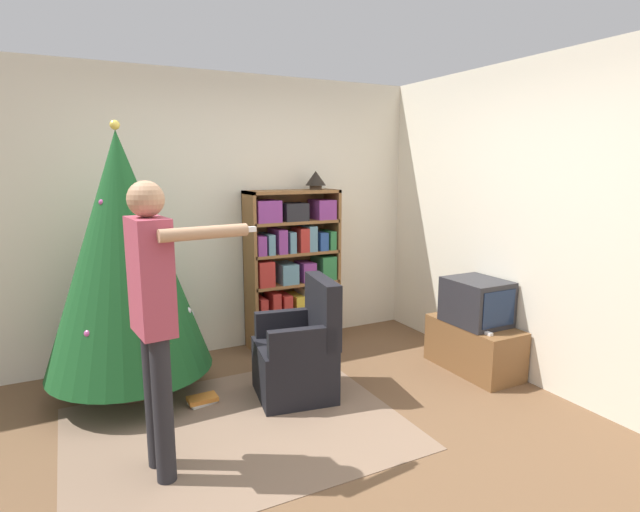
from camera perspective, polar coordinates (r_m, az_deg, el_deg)
ground_plane at (r=3.44m, az=-0.10°, el=-20.54°), size 14.00×14.00×0.00m
wall_back at (r=4.83m, az=-10.87°, el=4.59°), size 8.00×0.10×2.60m
wall_right at (r=4.29m, az=24.60°, el=3.14°), size 0.10×8.00×2.60m
area_rug at (r=3.64m, az=-9.35°, el=-18.78°), size 2.19×1.71×0.01m
bookshelf at (r=4.89m, az=-3.07°, el=-1.61°), size 0.90×0.33×1.53m
tv_stand at (r=4.61m, az=17.16°, el=-9.87°), size 0.41×0.83×0.42m
television at (r=4.49m, az=17.46°, el=-5.01°), size 0.42×0.51×0.39m
game_remote at (r=4.29m, az=18.45°, el=-8.30°), size 0.04×0.12×0.02m
christmas_tree at (r=3.99m, az=-21.49°, el=0.19°), size 1.22×1.22×2.09m
armchair at (r=3.92m, az=-2.38°, el=-11.28°), size 0.65×0.64×0.92m
standing_person at (r=2.90m, az=-18.44°, el=-5.44°), size 0.66×0.47×1.69m
table_lamp at (r=4.90m, az=-0.50°, el=8.79°), size 0.20×0.20×0.18m
book_pile_near_tree at (r=4.00m, az=-13.29°, el=-15.72°), size 0.22×0.16×0.05m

